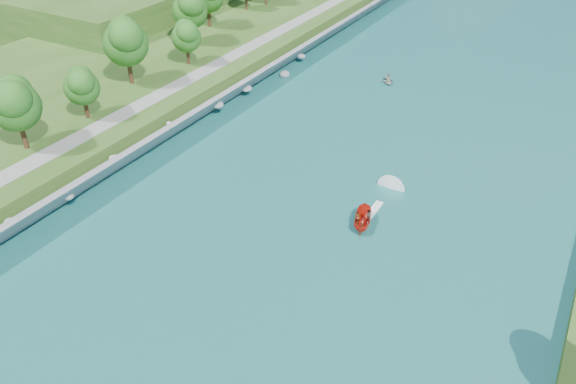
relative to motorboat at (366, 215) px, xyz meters
The scene contains 7 objects.
ground 17.77m from the motorboat, 107.94° to the right, with size 260.00×260.00×0.00m, color #2D5119.
river_water 6.35m from the motorboat, 150.31° to the left, with size 55.00×240.00×0.10m, color #175859.
berm_west 55.56m from the motorboat, behind, with size 45.00×240.00×3.50m, color #2D5119.
riprap_bank 31.40m from the motorboat, behind, with size 4.43×236.00×4.05m.
riverside_path 38.19m from the motorboat, behind, with size 3.00×200.00×0.10m, color gray.
motorboat is the anchor object (origin of this frame).
raft 41.01m from the motorboat, 107.98° to the left, with size 3.83×4.08×1.57m.
Camera 1 is at (23.31, -31.97, 37.87)m, focal length 35.00 mm.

